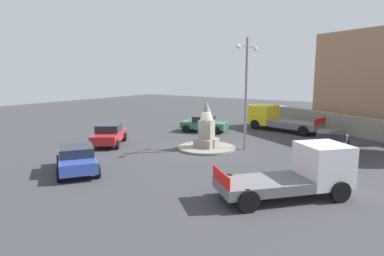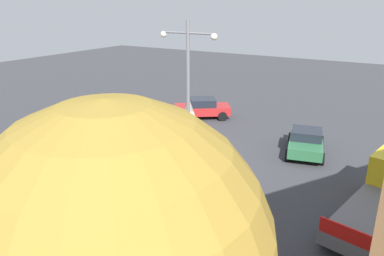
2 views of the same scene
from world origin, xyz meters
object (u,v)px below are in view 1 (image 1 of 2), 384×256
(car_red_waiting, at_px, (109,134))
(truck_white_far_side, at_px, (302,172))
(car_green_approaching, at_px, (204,124))
(car_blue_parked_left, at_px, (77,158))
(streetlamp, at_px, (246,83))
(car_silver_near_island, at_px, (331,142))
(truck_yellow_parked_right, at_px, (276,119))
(monument, at_px, (207,126))

(car_red_waiting, relative_size, truck_white_far_side, 0.79)
(car_green_approaching, relative_size, car_blue_parked_left, 0.98)
(streetlamp, distance_m, car_green_approaching, 7.86)
(car_silver_near_island, distance_m, truck_yellow_parked_right, 8.58)
(car_blue_parked_left, bearing_deg, car_green_approaching, -176.73)
(car_green_approaching, xyz_separation_m, car_silver_near_island, (1.89, 10.59, 0.02))
(car_blue_parked_left, relative_size, car_silver_near_island, 0.97)
(truck_yellow_parked_right, bearing_deg, streetlamp, 6.67)
(car_red_waiting, relative_size, truck_yellow_parked_right, 0.63)
(car_red_waiting, bearing_deg, car_silver_near_island, 114.74)
(car_green_approaching, distance_m, truck_yellow_parked_right, 6.39)
(car_green_approaching, xyz_separation_m, truck_white_far_side, (10.49, 11.22, 0.32))
(car_blue_parked_left, bearing_deg, truck_white_far_side, 105.87)
(car_silver_near_island, bearing_deg, car_green_approaching, -100.14)
(car_blue_parked_left, bearing_deg, streetlamp, 152.45)
(monument, height_order, streetlamp, streetlamp)
(streetlamp, bearing_deg, truck_white_far_side, 40.77)
(monument, relative_size, truck_yellow_parked_right, 0.46)
(streetlamp, distance_m, car_red_waiting, 10.06)
(car_blue_parked_left, distance_m, truck_white_far_side, 10.87)
(car_blue_parked_left, bearing_deg, truck_yellow_parked_right, 167.56)
(streetlamp, xyz_separation_m, car_blue_parked_left, (9.40, -4.90, -3.61))
(car_green_approaching, distance_m, car_red_waiting, 8.55)
(monument, bearing_deg, car_green_approaching, -146.72)
(car_blue_parked_left, distance_m, truck_yellow_parked_right, 18.22)
(monument, distance_m, car_red_waiting, 6.93)
(car_blue_parked_left, xyz_separation_m, car_silver_near_island, (-11.57, 9.82, 0.00))
(car_red_waiting, bearing_deg, truck_yellow_parked_right, 148.79)
(streetlamp, bearing_deg, monument, -59.26)
(car_green_approaching, xyz_separation_m, car_red_waiting, (8.07, -2.82, 0.04))
(streetlamp, xyz_separation_m, truck_yellow_parked_right, (-8.39, -0.98, -3.32))
(monument, distance_m, streetlamp, 3.78)
(car_red_waiting, bearing_deg, truck_white_far_side, 80.23)
(car_blue_parked_left, height_order, truck_yellow_parked_right, truck_yellow_parked_right)
(car_green_approaching, bearing_deg, truck_white_far_side, 46.93)
(truck_white_far_side, bearing_deg, car_red_waiting, -99.77)
(car_silver_near_island, height_order, truck_yellow_parked_right, truck_yellow_parked_right)
(car_red_waiting, distance_m, truck_yellow_parked_right, 14.50)
(monument, xyz_separation_m, car_green_approaching, (-5.35, -3.51, -0.81))
(car_silver_near_island, distance_m, truck_white_far_side, 8.62)
(car_green_approaching, distance_m, car_blue_parked_left, 13.48)
(monument, distance_m, truck_white_far_side, 9.28)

